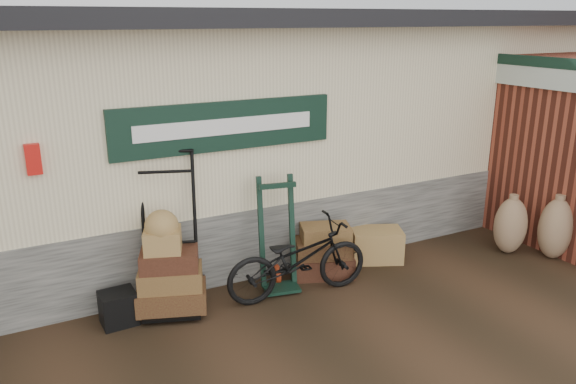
% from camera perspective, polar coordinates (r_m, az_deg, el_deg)
% --- Properties ---
extents(ground, '(80.00, 80.00, 0.00)m').
position_cam_1_polar(ground, '(6.29, 0.23, -12.28)').
color(ground, black).
rests_on(ground, ground).
extents(station_building, '(14.40, 4.10, 3.20)m').
position_cam_1_polar(station_building, '(8.13, -8.92, 6.53)').
color(station_building, '#4C4C47').
rests_on(station_building, ground).
extents(brick_outbuilding, '(1.71, 4.51, 2.62)m').
position_cam_1_polar(brick_outbuilding, '(9.61, 22.28, 5.19)').
color(brick_outbuilding, maroon).
rests_on(brick_outbuilding, ground).
extents(porter_trolley, '(1.06, 0.93, 1.78)m').
position_cam_1_polar(porter_trolley, '(6.23, -11.99, -3.92)').
color(porter_trolley, black).
rests_on(porter_trolley, ground).
extents(green_barrow, '(0.56, 0.50, 1.36)m').
position_cam_1_polar(green_barrow, '(6.60, -1.04, -4.30)').
color(green_barrow, black).
rests_on(green_barrow, ground).
extents(suitcase_stack, '(0.86, 0.70, 0.66)m').
position_cam_1_polar(suitcase_stack, '(7.05, 3.54, -5.89)').
color(suitcase_stack, '#3A1D12').
rests_on(suitcase_stack, ground).
extents(wicker_hamper, '(0.78, 0.66, 0.43)m').
position_cam_1_polar(wicker_hamper, '(7.59, 8.97, -5.32)').
color(wicker_hamper, olive).
rests_on(wicker_hamper, ground).
extents(black_trunk, '(0.37, 0.32, 0.36)m').
position_cam_1_polar(black_trunk, '(6.29, -16.84, -11.21)').
color(black_trunk, black).
rests_on(black_trunk, ground).
extents(bicycle, '(0.73, 1.77, 1.00)m').
position_cam_1_polar(bicycle, '(6.47, 1.02, -6.45)').
color(bicycle, black).
rests_on(bicycle, ground).
extents(burlap_sack_left, '(0.54, 0.48, 0.79)m').
position_cam_1_polar(burlap_sack_left, '(8.24, 21.66, -3.19)').
color(burlap_sack_left, olive).
rests_on(burlap_sack_left, ground).
extents(burlap_sack_right, '(0.62, 0.56, 0.83)m').
position_cam_1_polar(burlap_sack_right, '(8.30, 25.56, -3.37)').
color(burlap_sack_right, olive).
rests_on(burlap_sack_right, ground).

